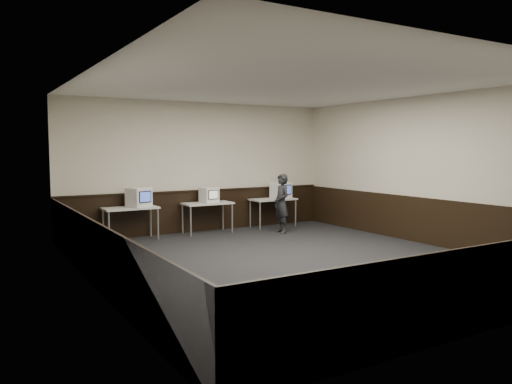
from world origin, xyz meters
TOP-DOWN VIEW (x-y plane):
  - floor at (0.00, 0.00)m, footprint 8.00×8.00m
  - ceiling at (0.00, 0.00)m, footprint 8.00×8.00m
  - back_wall at (0.00, 4.00)m, footprint 7.00×0.00m
  - front_wall at (0.00, -4.00)m, footprint 7.00×0.00m
  - left_wall at (-3.50, 0.00)m, footprint 0.00×8.00m
  - right_wall at (3.50, 0.00)m, footprint 0.00×8.00m
  - wainscot_back at (0.00, 3.98)m, footprint 6.98×0.04m
  - wainscot_front at (0.00, -3.98)m, footprint 6.98×0.04m
  - wainscot_left at (-3.48, 0.00)m, footprint 0.04×7.98m
  - wainscot_right at (3.48, 0.00)m, footprint 0.04×7.98m
  - wainscot_rail at (0.00, 3.96)m, footprint 6.98×0.06m
  - desk_left at (-1.90, 3.60)m, footprint 1.20×0.60m
  - desk_center at (0.00, 3.60)m, footprint 1.20×0.60m
  - desk_right at (1.90, 3.60)m, footprint 1.20×0.60m
  - emac_left at (-1.71, 3.58)m, footprint 0.56×0.58m
  - emac_center at (0.05, 3.60)m, footprint 0.41×0.43m
  - emac_right at (2.14, 3.58)m, footprint 0.49×0.52m
  - person at (1.57, 2.70)m, footprint 0.40×0.56m

SIDE VIEW (x-z plane):
  - floor at x=0.00m, z-range 0.00..0.00m
  - wainscot_back at x=0.00m, z-range 0.00..1.00m
  - wainscot_front at x=0.00m, z-range 0.00..1.00m
  - wainscot_left at x=-3.48m, z-range 0.00..1.00m
  - wainscot_right at x=3.48m, z-range 0.00..1.00m
  - desk_left at x=-1.90m, z-range 0.30..1.05m
  - desk_center at x=0.00m, z-range 0.30..1.05m
  - desk_right at x=1.90m, z-range 0.30..1.05m
  - person at x=1.57m, z-range 0.00..1.45m
  - emac_center at x=0.05m, z-range 0.75..1.12m
  - emac_right at x=2.14m, z-range 0.75..1.18m
  - emac_left at x=-1.71m, z-range 0.75..1.19m
  - wainscot_rail at x=0.00m, z-range 1.00..1.04m
  - back_wall at x=0.00m, z-range -1.90..5.10m
  - front_wall at x=0.00m, z-range -1.90..5.10m
  - left_wall at x=-3.50m, z-range -2.40..5.60m
  - right_wall at x=3.50m, z-range -2.40..5.60m
  - ceiling at x=0.00m, z-range 3.20..3.20m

